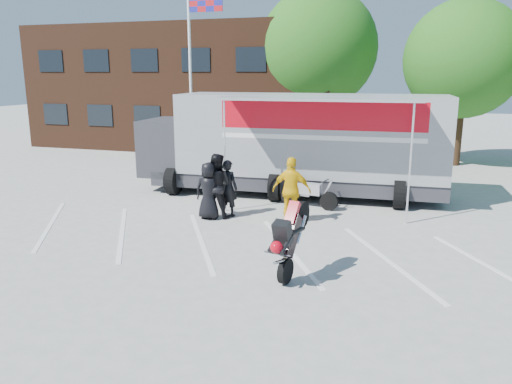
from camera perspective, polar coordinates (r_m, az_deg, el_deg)
The scene contains 13 objects.
ground at distance 11.79m, azimuth 1.70°, elevation -8.11°, with size 100.00×100.00×0.00m, color #ADADA8.
parking_bay_lines at distance 12.69m, azimuth 2.93°, elevation -6.49°, with size 18.00×5.00×0.01m, color white.
office_building at distance 31.37m, azimuth -7.17°, elevation 11.81°, with size 18.00×8.00×7.00m, color #462616.
flagpole at distance 22.53m, azimuth -6.95°, elevation 15.18°, with size 1.61×0.12×8.00m.
tree_left at distance 27.05m, azimuth 7.09°, elevation 15.95°, with size 6.12×6.12×8.64m.
tree_mid at distance 25.66m, azimuth 22.64°, elevation 13.81°, with size 5.44×5.44×7.68m.
transporter_truck at distance 18.32m, azimuth 4.54°, elevation -0.28°, with size 11.34×5.47×3.61m, color gray, non-canonical shape.
parked_motorcycle at distance 16.58m, azimuth 6.04°, elevation -1.78°, with size 0.68×2.05×1.07m, color silver, non-canonical shape.
stunt_bike_rider at distance 11.20m, azimuth 4.69°, elevation -9.34°, with size 0.74×1.56×1.84m, color black, non-canonical shape.
spectator_leather_a at distance 15.10m, azimuth -5.42°, elevation 0.15°, with size 0.85×0.56×1.75m, color black.
spectator_leather_b at distance 15.38m, azimuth -3.23°, elevation 0.47°, with size 0.64×0.42×1.76m, color black.
spectator_leather_c at distance 15.24m, azimuth -4.55°, elevation 0.73°, with size 0.96×0.75×1.98m, color black.
spectator_hivis at distance 14.65m, azimuth 4.09°, elevation 0.19°, with size 1.15×0.48×1.96m, color yellow.
Camera 1 is at (2.94, -10.56, 4.32)m, focal length 35.00 mm.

